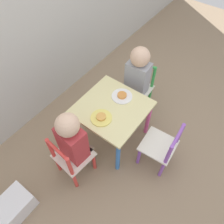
{
  "coord_description": "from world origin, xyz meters",
  "views": [
    {
      "loc": [
        -0.87,
        -0.65,
        1.8
      ],
      "look_at": [
        0.0,
        0.0,
        0.37
      ],
      "focal_mm": 35.0,
      "sensor_mm": 36.0,
      "label": 1
    }
  ],
  "objects": [
    {
      "name": "child_right",
      "position": [
        0.41,
        0.03,
        0.45
      ],
      "size": [
        0.22,
        0.21,
        0.74
      ],
      "rotation": [
        0.0,
        0.0,
        -1.5
      ],
      "color": "#38383D",
      "rests_on": "ground_plane"
    },
    {
      "name": "plate_left",
      "position": [
        -0.14,
        0.0,
        0.45
      ],
      "size": [
        0.17,
        0.17,
        0.03
      ],
      "color": "#EADB66",
      "rests_on": "kids_table"
    },
    {
      "name": "kids_table",
      "position": [
        0.0,
        0.0,
        0.37
      ],
      "size": [
        0.53,
        0.53,
        0.44
      ],
      "color": "beige",
      "rests_on": "ground_plane"
    },
    {
      "name": "chair_purple",
      "position": [
        0.03,
        -0.47,
        0.24
      ],
      "size": [
        0.28,
        0.28,
        0.5
      ],
      "rotation": [
        0.0,
        0.0,
        -3.08
      ],
      "color": "silver",
      "rests_on": "ground_plane"
    },
    {
      "name": "storage_bin",
      "position": [
        -0.97,
        0.19,
        0.08
      ],
      "size": [
        0.27,
        0.2,
        0.17
      ],
      "color": "silver",
      "rests_on": "ground_plane"
    },
    {
      "name": "ground_plane",
      "position": [
        0.0,
        0.0,
        0.0
      ],
      "size": [
        6.0,
        6.0,
        0.0
      ],
      "primitive_type": "plane",
      "color": "#8C755B"
    },
    {
      "name": "plate_right",
      "position": [
        0.14,
        0.0,
        0.45
      ],
      "size": [
        0.17,
        0.17,
        0.03
      ],
      "color": "white",
      "rests_on": "kids_table"
    },
    {
      "name": "chair_green",
      "position": [
        0.47,
        0.03,
        0.24
      ],
      "size": [
        0.28,
        0.28,
        0.5
      ],
      "rotation": [
        0.0,
        0.0,
        -1.5
      ],
      "color": "silver",
      "rests_on": "ground_plane"
    },
    {
      "name": "child_left",
      "position": [
        -0.41,
        0.04,
        0.44
      ],
      "size": [
        0.22,
        0.21,
        0.73
      ],
      "rotation": [
        0.0,
        0.0,
        1.48
      ],
      "color": "#7A6B5B",
      "rests_on": "ground_plane"
    },
    {
      "name": "chair_red",
      "position": [
        -0.47,
        0.04,
        0.24
      ],
      "size": [
        0.28,
        0.28,
        0.5
      ],
      "rotation": [
        0.0,
        0.0,
        1.48
      ],
      "color": "silver",
      "rests_on": "ground_plane"
    }
  ]
}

